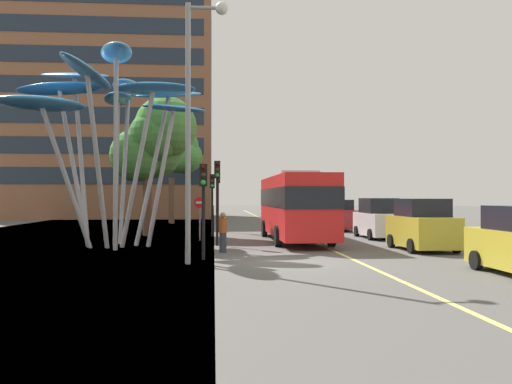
{
  "coord_description": "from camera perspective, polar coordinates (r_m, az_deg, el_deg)",
  "views": [
    {
      "loc": [
        -2.64,
        -18.49,
        2.26
      ],
      "look_at": [
        -0.61,
        7.18,
        2.5
      ],
      "focal_mm": 37.68,
      "sensor_mm": 36.0,
      "label": 1
    }
  ],
  "objects": [
    {
      "name": "street_lamp",
      "position": [
        18.49,
        -6.37,
        9.65
      ],
      "size": [
        1.45,
        0.44,
        8.9
      ],
      "color": "gray",
      "rests_on": "ground"
    },
    {
      "name": "traffic_light_kerb_far",
      "position": [
        24.91,
        -4.14,
        0.79
      ],
      "size": [
        0.28,
        0.42,
        3.93
      ],
      "color": "black",
      "rests_on": "ground"
    },
    {
      "name": "red_bus",
      "position": [
        27.45,
        4.14,
        -1.22
      ],
      "size": [
        2.79,
        10.67,
        3.53
      ],
      "color": "red",
      "rests_on": "ground"
    },
    {
      "name": "backdrop_building",
      "position": [
        62.91,
        -16.15,
        8.49
      ],
      "size": [
        24.56,
        12.67,
        24.2
      ],
      "color": "brown",
      "rests_on": "ground"
    },
    {
      "name": "car_parked_mid",
      "position": [
        23.86,
        17.22,
        -3.48
      ],
      "size": [
        2.05,
        3.98,
        2.19
      ],
      "color": "gold",
      "rests_on": "ground"
    },
    {
      "name": "tree_pavement_far",
      "position": [
        46.8,
        -8.29,
        4.15
      ],
      "size": [
        5.13,
        4.4,
        8.23
      ],
      "color": "brown",
      "rests_on": "ground"
    },
    {
      "name": "no_entry_sign",
      "position": [
        28.0,
        -5.98,
        -2.04
      ],
      "size": [
        0.6,
        0.12,
        2.27
      ],
      "color": "gray",
      "rests_on": "ground"
    },
    {
      "name": "car_parked_far",
      "position": [
        30.22,
        12.88,
        -2.87
      ],
      "size": [
        1.91,
        4.38,
        2.2
      ],
      "color": "silver",
      "rests_on": "ground"
    },
    {
      "name": "ground",
      "position": [
        18.74,
        1.58,
        -7.61
      ],
      "size": [
        120.0,
        240.0,
        0.1
      ],
      "color": "#54514F"
    },
    {
      "name": "tree_pavement_near",
      "position": [
        32.63,
        -10.75,
        5.34
      ],
      "size": [
        5.09,
        4.42,
        8.23
      ],
      "color": "brown",
      "rests_on": "ground"
    },
    {
      "name": "leaf_sculpture",
      "position": [
        25.7,
        -15.34,
        9.46
      ],
      "size": [
        9.02,
        9.82,
        8.61
      ],
      "color": "#9EA0A5",
      "rests_on": "ground"
    },
    {
      "name": "car_side_street",
      "position": [
        36.7,
        8.73,
        -2.53
      ],
      "size": [
        1.95,
        3.99,
        2.08
      ],
      "color": "maroon",
      "rests_on": "ground"
    },
    {
      "name": "traffic_light_kerb_near",
      "position": [
        19.3,
        -5.61,
        0.17
      ],
      "size": [
        0.28,
        0.42,
        3.44
      ],
      "color": "black",
      "rests_on": "ground"
    },
    {
      "name": "traffic_light_island_mid",
      "position": [
        30.71,
        -4.67,
        0.07
      ],
      "size": [
        0.28,
        0.42,
        3.56
      ],
      "color": "black",
      "rests_on": "ground"
    },
    {
      "name": "traffic_light_opposite",
      "position": [
        34.86,
        -4.06,
        0.46
      ],
      "size": [
        0.28,
        0.42,
        3.97
      ],
      "color": "black",
      "rests_on": "ground"
    },
    {
      "name": "pedestrian",
      "position": [
        21.89,
        -3.53,
        -4.3
      ],
      "size": [
        0.34,
        0.34,
        1.64
      ],
      "color": "#2D3342",
      "rests_on": "ground"
    }
  ]
}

